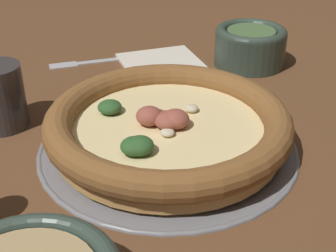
% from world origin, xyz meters
% --- Properties ---
extents(ground_plane, '(3.00, 3.00, 0.00)m').
position_xyz_m(ground_plane, '(0.00, 0.00, 0.00)').
color(ground_plane, brown).
extents(pizza_tray, '(0.31, 0.31, 0.01)m').
position_xyz_m(pizza_tray, '(0.00, 0.00, 0.00)').
color(pizza_tray, gray).
rests_on(pizza_tray, ground_plane).
extents(pizza, '(0.29, 0.29, 0.04)m').
position_xyz_m(pizza, '(0.00, 0.00, 0.03)').
color(pizza, tan).
rests_on(pizza, pizza_tray).
extents(bowl_far, '(0.11, 0.11, 0.06)m').
position_xyz_m(bowl_far, '(-0.13, -0.26, 0.03)').
color(bowl_far, '#334238').
rests_on(bowl_far, ground_plane).
extents(napkin, '(0.16, 0.15, 0.01)m').
position_xyz_m(napkin, '(0.02, -0.26, 0.00)').
color(napkin, beige).
rests_on(napkin, ground_plane).
extents(fork, '(0.18, 0.08, 0.00)m').
position_xyz_m(fork, '(0.13, -0.26, 0.00)').
color(fork, '#B7B7BC').
rests_on(fork, ground_plane).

